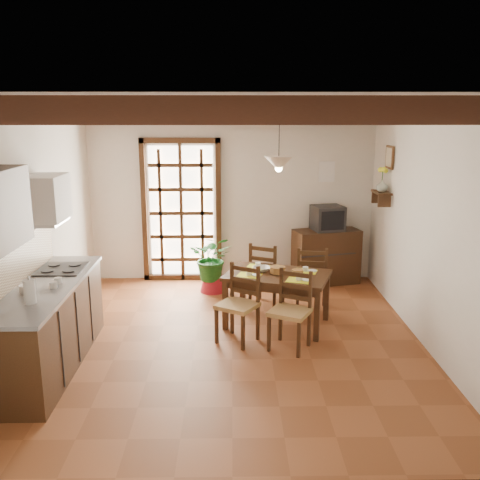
{
  "coord_description": "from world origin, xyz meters",
  "views": [
    {
      "loc": [
        0.0,
        -5.93,
        2.69
      ],
      "look_at": [
        0.1,
        0.4,
        1.15
      ],
      "focal_mm": 40.0,
      "sensor_mm": 36.0,
      "label": 1
    }
  ],
  "objects_px": {
    "chair_far_right": "(311,290)",
    "sideboard": "(326,256)",
    "chair_near_left": "(238,318)",
    "chair_near_right": "(290,325)",
    "crt_tv": "(328,218)",
    "chair_far_left": "(267,286)",
    "potted_plant": "(212,255)",
    "kitchen_counter": "(48,325)",
    "pendant_lamp": "(279,162)",
    "dining_table": "(277,280)"
  },
  "relations": [
    {
      "from": "chair_far_right",
      "to": "sideboard",
      "type": "relative_size",
      "value": 0.9
    },
    {
      "from": "chair_near_left",
      "to": "sideboard",
      "type": "distance_m",
      "value": 2.64
    },
    {
      "from": "chair_near_left",
      "to": "chair_near_right",
      "type": "height_order",
      "value": "chair_near_left"
    },
    {
      "from": "chair_near_right",
      "to": "chair_far_right",
      "type": "bearing_deg",
      "value": 98.32
    },
    {
      "from": "chair_near_right",
      "to": "chair_near_left",
      "type": "bearing_deg",
      "value": -171.64
    },
    {
      "from": "chair_near_left",
      "to": "crt_tv",
      "type": "height_order",
      "value": "crt_tv"
    },
    {
      "from": "chair_near_left",
      "to": "crt_tv",
      "type": "bearing_deg",
      "value": 89.58
    },
    {
      "from": "chair_near_left",
      "to": "chair_far_left",
      "type": "bearing_deg",
      "value": 103.39
    },
    {
      "from": "crt_tv",
      "to": "potted_plant",
      "type": "height_order",
      "value": "potted_plant"
    },
    {
      "from": "chair_far_left",
      "to": "potted_plant",
      "type": "xyz_separation_m",
      "value": [
        -0.78,
        0.6,
        0.28
      ]
    },
    {
      "from": "kitchen_counter",
      "to": "chair_near_left",
      "type": "bearing_deg",
      "value": 16.6
    },
    {
      "from": "potted_plant",
      "to": "chair_far_left",
      "type": "bearing_deg",
      "value": -37.36
    },
    {
      "from": "chair_far_left",
      "to": "chair_near_right",
      "type": "bearing_deg",
      "value": 123.24
    },
    {
      "from": "chair_far_right",
      "to": "pendant_lamp",
      "type": "xyz_separation_m",
      "value": [
        -0.51,
        -0.4,
        1.79
      ]
    },
    {
      "from": "chair_near_left",
      "to": "chair_far_right",
      "type": "xyz_separation_m",
      "value": [
        1.02,
        1.01,
        0.0
      ]
    },
    {
      "from": "kitchen_counter",
      "to": "chair_far_left",
      "type": "relative_size",
      "value": 2.45
    },
    {
      "from": "crt_tv",
      "to": "pendant_lamp",
      "type": "height_order",
      "value": "pendant_lamp"
    },
    {
      "from": "chair_near_right",
      "to": "pendant_lamp",
      "type": "bearing_deg",
      "value": 123.73
    },
    {
      "from": "chair_far_left",
      "to": "chair_far_right",
      "type": "xyz_separation_m",
      "value": [
        0.6,
        -0.21,
        0.0
      ]
    },
    {
      "from": "dining_table",
      "to": "crt_tv",
      "type": "relative_size",
      "value": 2.73
    },
    {
      "from": "chair_far_right",
      "to": "potted_plant",
      "type": "xyz_separation_m",
      "value": [
        -1.38,
        0.81,
        0.28
      ]
    },
    {
      "from": "chair_far_left",
      "to": "crt_tv",
      "type": "bearing_deg",
      "value": -109.13
    },
    {
      "from": "chair_far_right",
      "to": "pendant_lamp",
      "type": "relative_size",
      "value": 1.09
    },
    {
      "from": "sideboard",
      "to": "dining_table",
      "type": "bearing_deg",
      "value": -132.79
    },
    {
      "from": "chair_near_left",
      "to": "potted_plant",
      "type": "relative_size",
      "value": 0.5
    },
    {
      "from": "dining_table",
      "to": "potted_plant",
      "type": "height_order",
      "value": "potted_plant"
    },
    {
      "from": "chair_near_right",
      "to": "crt_tv",
      "type": "relative_size",
      "value": 1.71
    },
    {
      "from": "chair_near_left",
      "to": "pendant_lamp",
      "type": "distance_m",
      "value": 1.96
    },
    {
      "from": "chair_far_right",
      "to": "sideboard",
      "type": "bearing_deg",
      "value": -100.62
    },
    {
      "from": "potted_plant",
      "to": "kitchen_counter",
      "type": "bearing_deg",
      "value": -124.44
    },
    {
      "from": "kitchen_counter",
      "to": "chair_far_right",
      "type": "bearing_deg",
      "value": 27.94
    },
    {
      "from": "potted_plant",
      "to": "pendant_lamp",
      "type": "bearing_deg",
      "value": -54.24
    },
    {
      "from": "chair_near_right",
      "to": "potted_plant",
      "type": "distance_m",
      "value": 2.26
    },
    {
      "from": "pendant_lamp",
      "to": "potted_plant",
      "type": "bearing_deg",
      "value": 125.76
    },
    {
      "from": "chair_far_right",
      "to": "pendant_lamp",
      "type": "distance_m",
      "value": 1.91
    },
    {
      "from": "chair_far_right",
      "to": "chair_near_left",
      "type": "bearing_deg",
      "value": 52.69
    },
    {
      "from": "kitchen_counter",
      "to": "dining_table",
      "type": "xyz_separation_m",
      "value": [
        2.53,
        1.11,
        0.12
      ]
    },
    {
      "from": "crt_tv",
      "to": "potted_plant",
      "type": "xyz_separation_m",
      "value": [
        -1.79,
        -0.4,
        -0.48
      ]
    },
    {
      "from": "crt_tv",
      "to": "pendant_lamp",
      "type": "xyz_separation_m",
      "value": [
        -0.92,
        -1.61,
        1.02
      ]
    },
    {
      "from": "crt_tv",
      "to": "dining_table",
      "type": "bearing_deg",
      "value": -130.83
    },
    {
      "from": "chair_near_right",
      "to": "pendant_lamp",
      "type": "height_order",
      "value": "pendant_lamp"
    },
    {
      "from": "crt_tv",
      "to": "sideboard",
      "type": "bearing_deg",
      "value": 77.42
    },
    {
      "from": "chair_far_left",
      "to": "pendant_lamp",
      "type": "xyz_separation_m",
      "value": [
        0.09,
        -0.61,
        1.79
      ]
    },
    {
      "from": "chair_near_right",
      "to": "sideboard",
      "type": "bearing_deg",
      "value": 98.64
    },
    {
      "from": "sideboard",
      "to": "pendant_lamp",
      "type": "xyz_separation_m",
      "value": [
        -0.92,
        -1.62,
        1.65
      ]
    },
    {
      "from": "chair_near_right",
      "to": "pendant_lamp",
      "type": "xyz_separation_m",
      "value": [
        -0.09,
        0.81,
        1.79
      ]
    },
    {
      "from": "kitchen_counter",
      "to": "chair_far_right",
      "type": "height_order",
      "value": "kitchen_counter"
    },
    {
      "from": "sideboard",
      "to": "chair_near_right",
      "type": "bearing_deg",
      "value": -123.49
    },
    {
      "from": "pendant_lamp",
      "to": "crt_tv",
      "type": "bearing_deg",
      "value": 60.29
    },
    {
      "from": "chair_near_right",
      "to": "chair_far_right",
      "type": "relative_size",
      "value": 0.99
    }
  ]
}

